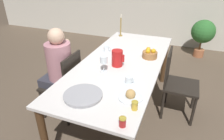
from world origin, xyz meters
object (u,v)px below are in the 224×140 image
Objects in this scene: chair_person_side at (65,84)px; teacup_near_person at (129,80)px; jam_jar_red at (135,105)px; potted_plant at (203,33)px; red_pitcher at (117,58)px; teacup_across at (107,49)px; fruit_bowl at (150,54)px; serving_tray at (83,95)px; person_seated at (58,66)px; wine_glass_water at (104,60)px; candlestick_tall at (121,28)px; jam_jar_amber at (123,122)px; bread_plate at (131,96)px; chair_opposite at (176,82)px.

teacup_near_person is at bearing -99.74° from chair_person_side.
jam_jar_red is 0.09× the size of potted_plant.
teacup_across is (-0.27, 0.34, -0.07)m from red_pitcher.
teacup_across is at bearing -179.07° from fruit_bowl.
serving_tray is 1.89× the size of fruit_bowl.
person_seated is at bearing 80.12° from chair_person_side.
fruit_bowl is (0.39, 0.55, -0.09)m from wine_glass_water.
candlestick_tall is at bearing -131.31° from potted_plant.
jam_jar_red is (0.16, -0.37, 0.01)m from teacup_near_person.
jam_jar_amber is 2.05m from candlestick_tall.
jam_jar_amber reaches higher than serving_tray.
person_seated is 1.27m from candlestick_tall.
jam_jar_red is (1.12, -0.54, 0.11)m from person_seated.
fruit_bowl is (-0.02, 0.91, 0.03)m from bread_plate.
chair_opposite is 2.55× the size of candlestick_tall.
teacup_across is 0.16× the size of potted_plant.
bread_plate is at bearing -111.06° from person_seated.
candlestick_tall reaches higher than chair_opposite.
potted_plant is at bearing 74.95° from teacup_near_person.
wine_glass_water is at bearing -52.76° from chair_opposite.
chair_person_side is 4.84× the size of fruit_bowl.
chair_person_side is 0.70m from wine_glass_water.
jam_jar_amber is at bearing -57.59° from wine_glass_water.
wine_glass_water is 0.67m from fruit_bowl.
fruit_bowl is (0.07, 0.67, 0.02)m from teacup_near_person.
teacup_across is at bearing -86.80° from candlestick_tall.
teacup_across is at bearing -87.83° from chair_opposite.
person_seated is 15.88× the size of jam_jar_red.
teacup_near_person is at bearing 102.47° from jam_jar_amber.
teacup_across is 0.58× the size of bread_plate.
bread_plate is (0.96, -0.39, 0.32)m from chair_person_side.
serving_tray is 0.42m from bread_plate.
chair_person_side is 11.87× the size of jam_jar_amber.
red_pitcher reaches higher than chair_person_side.
chair_opposite is 1.04m from bread_plate.
chair_opposite is 1.00m from teacup_across.
serving_tray is at bearing -129.69° from teacup_near_person.
chair_opposite is at bearing 4.12° from fruit_bowl.
potted_plant is at bearing 59.67° from teacup_across.
fruit_bowl reaches higher than chair_person_side.
candlestick_tall is (0.40, 1.18, 0.21)m from person_seated.
teacup_across is (-0.51, 0.66, 0.00)m from teacup_near_person.
teacup_near_person is 0.69× the size of fruit_bowl.
chair_opposite is at bearing 76.75° from jam_jar_amber.
wine_glass_water is 0.53× the size of candlestick_tall.
red_pitcher is at bearing 66.58° from wine_glass_water.
serving_tray is (-0.31, -0.37, -0.01)m from teacup_near_person.
jam_jar_amber is (-0.30, -1.28, 0.33)m from chair_opposite.
person_seated is at bearing -122.69° from potted_plant.
teacup_near_person is at bearing 109.99° from bread_plate.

